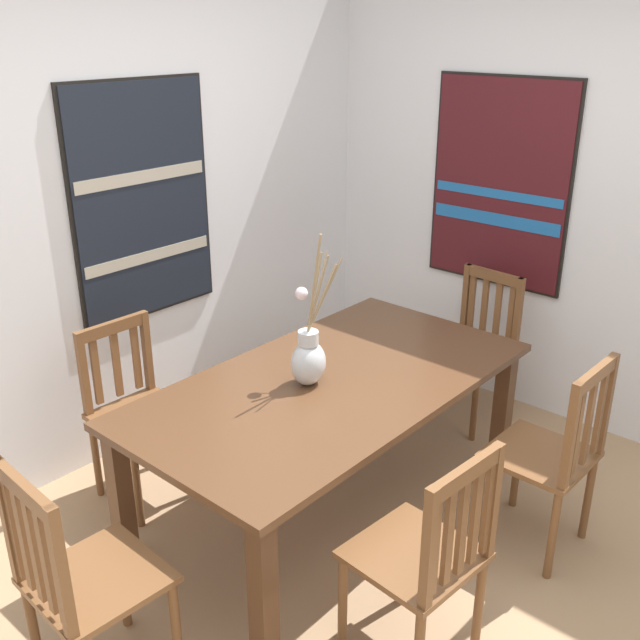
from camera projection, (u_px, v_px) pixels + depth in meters
ground_plane at (401, 582)px, 3.17m from camera, size 6.40×6.40×0.03m
wall_back at (119, 206)px, 3.78m from camera, size 6.40×0.12×2.70m
wall_side at (611, 199)px, 3.94m from camera, size 0.12×6.40×2.70m
dining_table at (331, 397)px, 3.35m from camera, size 1.92×1.02×0.73m
centerpiece_vase at (308, 357)px, 3.23m from camera, size 0.24×0.17×0.71m
chair_0 at (475, 343)px, 4.30m from camera, size 0.45×0.45×0.89m
chair_1 at (552, 453)px, 3.19m from camera, size 0.43×0.43×0.95m
chair_2 at (428, 555)px, 2.58m from camera, size 0.45×0.45×0.93m
chair_3 at (136, 408)px, 3.59m from camera, size 0.43×0.43×0.90m
chair_4 at (79, 578)px, 2.46m from camera, size 0.44×0.44×0.96m
painting_on_back_wall at (142, 202)px, 3.80m from camera, size 0.85×0.05×1.24m
painting_on_side_wall at (500, 184)px, 4.28m from camera, size 0.05×0.88×1.22m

